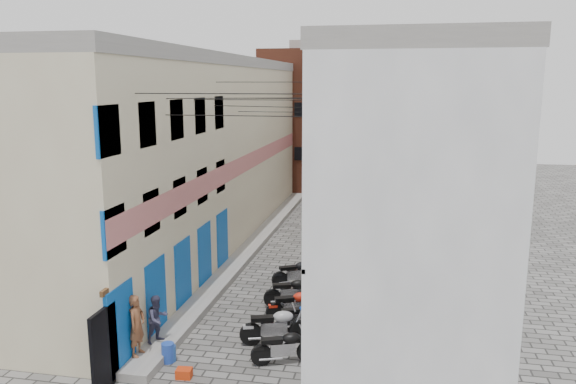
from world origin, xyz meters
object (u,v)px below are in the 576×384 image
Objects in this scene: motorcycle_d at (295,303)px; motorcycle_e at (292,290)px; person_a at (137,325)px; water_jug_far at (171,353)px; motorcycle_c at (301,315)px; motorcycle_g at (297,271)px; water_jug_near at (168,353)px; motorcycle_a at (284,345)px; red_crate at (184,373)px; motorcycle_f at (318,283)px; person_b at (158,319)px; motorcycle_b at (276,324)px.

motorcycle_e is at bearing 172.54° from motorcycle_d.
person_a reaches higher than water_jug_far.
person_a is 1.28m from water_jug_far.
motorcycle_c is 0.91× the size of motorcycle_g.
person_a is at bearing -162.24° from water_jug_far.
motorcycle_a is at bearing 9.78° from water_jug_near.
water_jug_near is 1.07m from red_crate.
water_jug_far is (-3.20, -0.49, -0.32)m from motorcycle_a.
person_a reaches higher than motorcycle_f.
motorcycle_d is 4.66m from water_jug_near.
red_crate is at bearing -48.44° from water_jug_far.
person_b is at bearing -83.95° from motorcycle_c.
motorcycle_f reaches higher than red_crate.
person_a is 1.93m from red_crate.
motorcycle_a is 3.25m from water_jug_far.
motorcycle_a is at bearing -10.59° from motorcycle_e.
motorcycle_a is 2.83m from red_crate.
motorcycle_d is 1.08× the size of motorcycle_f.
motorcycle_d is (-0.34, 0.79, 0.05)m from motorcycle_c.
person_a is (-3.49, -4.88, 0.54)m from motorcycle_e.
red_crate is at bearing -57.21° from motorcycle_b.
motorcycle_e is at bearing 70.34° from red_crate.
motorcycle_b reaches higher than motorcycle_f.
motorcycle_c is 1.28× the size of person_b.
motorcycle_d is at bearing -43.32° from person_a.
motorcycle_b is at bearing -176.68° from motorcycle_a.
motorcycle_g is 1.14× the size of person_a.
motorcycle_e is 1.43× the size of person_b.
person_b is at bearing -57.73° from motorcycle_e.
motorcycle_d is at bearing 49.78° from water_jug_near.
person_a is 1.19m from water_jug_near.
motorcycle_d is at bearing -2.74° from motorcycle_e.
motorcycle_g is 6.75m from person_b.
person_a is at bearing -99.80° from motorcycle_a.
person_b is (-3.07, -6.00, 0.38)m from motorcycle_g.
person_b is 1.15m from water_jug_far.
motorcycle_b reaches higher than water_jug_near.
motorcycle_g is 4.35× the size of water_jug_far.
person_a is 1.24× the size of person_b.
motorcycle_f is at bearing 16.45° from motorcycle_g.
person_b is (-3.93, -2.09, 0.43)m from motorcycle_c.
motorcycle_b is 3.87× the size of water_jug_near.
motorcycle_d is 4.30× the size of water_jug_far.
motorcycle_e is (-0.65, 1.90, 0.06)m from motorcycle_c.
person_b reaches higher than water_jug_near.
motorcycle_f is at bearing 125.87° from motorcycle_e.
motorcycle_c is 4.36m from red_crate.
motorcycle_d reaches higher than motorcycle_c.
motorcycle_e is at bearing 176.81° from motorcycle_c.
person_b is 2.53× the size of water_jug_near.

